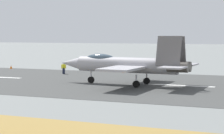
{
  "coord_description": "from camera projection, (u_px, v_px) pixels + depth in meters",
  "views": [
    {
      "loc": [
        -10.19,
        44.96,
        5.69
      ],
      "look_at": [
        5.72,
        4.15,
        2.2
      ],
      "focal_mm": 65.72,
      "sensor_mm": 36.0,
      "label": 1
    }
  ],
  "objects": [
    {
      "name": "marker_cone_mid",
      "position": [
        123.0,
        71.0,
        60.89
      ],
      "size": [
        0.44,
        0.44,
        0.55
      ],
      "primitive_type": "cone",
      "color": "orange",
      "rests_on": "ground"
    },
    {
      "name": "runway_strip",
      "position": [
        173.0,
        85.0,
        45.89
      ],
      "size": [
        240.0,
        26.0,
        0.02
      ],
      "color": "#424342",
      "rests_on": "ground"
    },
    {
      "name": "marker_cone_far",
      "position": [
        11.0,
        67.0,
        68.07
      ],
      "size": [
        0.44,
        0.44,
        0.55
      ],
      "primitive_type": "cone",
      "color": "orange",
      "rests_on": "ground"
    },
    {
      "name": "fighter_jet",
      "position": [
        128.0,
        64.0,
        45.84
      ],
      "size": [
        16.14,
        12.99,
        5.54
      ],
      "color": "#A3A1A7",
      "rests_on": "ground"
    },
    {
      "name": "crew_person",
      "position": [
        64.0,
        68.0,
        58.99
      ],
      "size": [
        0.6,
        0.48,
        1.69
      ],
      "color": "#1E2338",
      "rests_on": "ground"
    },
    {
      "name": "ground_plane",
      "position": [
        173.0,
        85.0,
        45.89
      ],
      "size": [
        400.0,
        400.0,
        0.0
      ],
      "primitive_type": "plane",
      "color": "slate"
    }
  ]
}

